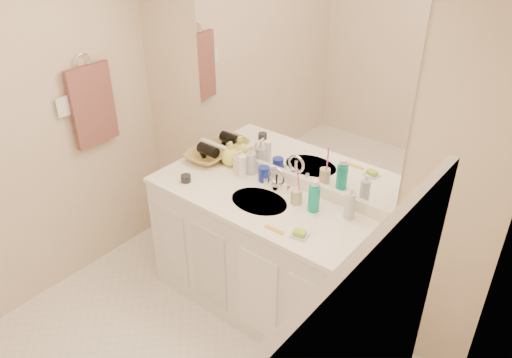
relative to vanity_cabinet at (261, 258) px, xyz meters
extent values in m
cube|color=beige|center=(0.00, 0.28, 0.77)|extent=(2.60, 0.02, 2.40)
cube|color=white|center=(0.00, 0.00, 0.00)|extent=(1.50, 0.55, 0.85)
cube|color=white|center=(0.00, 0.00, 0.44)|extent=(1.52, 0.57, 0.03)
cube|color=white|center=(0.00, 0.26, 0.50)|extent=(1.52, 0.03, 0.08)
cylinder|color=#B7B1A0|center=(0.00, -0.02, 0.44)|extent=(0.37, 0.37, 0.02)
cylinder|color=silver|center=(0.00, 0.16, 0.51)|extent=(0.02, 0.02, 0.11)
cube|color=white|center=(0.00, 0.27, 1.14)|extent=(1.48, 0.01, 1.20)
cylinder|color=#16289A|center=(-0.13, 0.19, 0.50)|extent=(0.08, 0.08, 0.10)
cylinder|color=#BDB485|center=(0.19, 0.10, 0.50)|extent=(0.08, 0.08, 0.09)
cylinder|color=#F64096|center=(0.20, 0.10, 0.60)|extent=(0.02, 0.04, 0.19)
cylinder|color=#0D9D8C|center=(0.31, 0.10, 0.54)|extent=(0.09, 0.09, 0.16)
cylinder|color=silver|center=(0.51, 0.17, 0.54)|extent=(0.06, 0.06, 0.16)
cube|color=silver|center=(0.39, -0.16, 0.46)|extent=(0.11, 0.09, 0.01)
cube|color=#90BB2D|center=(0.39, -0.16, 0.48)|extent=(0.08, 0.06, 0.02)
cube|color=gold|center=(0.25, -0.20, 0.46)|extent=(0.12, 0.03, 0.01)
cylinder|color=black|center=(-0.51, -0.14, 0.48)|extent=(0.08, 0.08, 0.05)
cylinder|color=white|center=(-0.26, 0.13, 0.53)|extent=(0.05, 0.05, 0.16)
imported|color=silver|center=(-0.25, 0.21, 0.56)|extent=(0.09, 0.09, 0.20)
imported|color=beige|center=(-0.32, 0.18, 0.53)|extent=(0.09, 0.09, 0.15)
imported|color=#E4DF58|center=(-0.43, 0.22, 0.54)|extent=(0.15, 0.15, 0.17)
imported|color=olive|center=(-0.60, 0.15, 0.49)|extent=(0.30, 0.30, 0.07)
cylinder|color=black|center=(-0.58, 0.15, 0.54)|extent=(0.15, 0.08, 0.08)
torus|color=silver|center=(-1.27, -0.25, 1.12)|extent=(0.01, 0.11, 0.11)
cube|color=#512E2B|center=(-1.25, -0.25, 0.82)|extent=(0.04, 0.32, 0.55)
cube|color=white|center=(-1.27, -0.45, 0.88)|extent=(0.01, 0.08, 0.13)
camera|label=1|loc=(1.57, -2.00, 2.12)|focal=35.00mm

